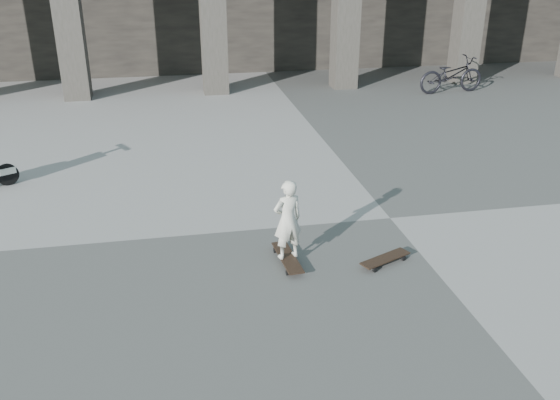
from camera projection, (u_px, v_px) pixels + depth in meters
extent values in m
plane|color=#4A4947|center=(390.00, 218.00, 8.70)|extent=(90.00, 90.00, 0.00)
cube|color=#302E28|center=(68.00, 19.00, 14.64)|extent=(0.65, 0.65, 4.00)
cube|color=#302E28|center=(213.00, 16.00, 15.26)|extent=(0.65, 0.65, 4.00)
cube|color=#302E28|center=(346.00, 13.00, 15.87)|extent=(0.65, 0.65, 4.00)
cube|color=#302E28|center=(469.00, 10.00, 16.49)|extent=(0.65, 0.65, 4.00)
cube|color=black|center=(287.00, 257.00, 7.46)|extent=(0.26, 0.86, 0.02)
cube|color=#B2B2B7|center=(281.00, 249.00, 7.74)|extent=(0.18, 0.06, 0.03)
cube|color=#B2B2B7|center=(294.00, 271.00, 7.21)|extent=(0.18, 0.06, 0.03)
cylinder|color=black|center=(275.00, 250.00, 7.72)|extent=(0.03, 0.06, 0.06)
cylinder|color=black|center=(288.00, 249.00, 7.76)|extent=(0.03, 0.06, 0.06)
cylinder|color=black|center=(287.00, 273.00, 7.20)|extent=(0.03, 0.06, 0.06)
cylinder|color=black|center=(301.00, 271.00, 7.24)|extent=(0.03, 0.06, 0.06)
cube|color=black|center=(385.00, 258.00, 7.44)|extent=(0.73, 0.46, 0.02)
cube|color=#B2B2B7|center=(399.00, 255.00, 7.58)|extent=(0.11, 0.17, 0.03)
cube|color=#B2B2B7|center=(370.00, 267.00, 7.32)|extent=(0.11, 0.17, 0.03)
cylinder|color=black|center=(395.00, 253.00, 7.65)|extent=(0.07, 0.05, 0.06)
cylinder|color=black|center=(404.00, 258.00, 7.53)|extent=(0.07, 0.05, 0.06)
cylinder|color=black|center=(366.00, 264.00, 7.38)|extent=(0.07, 0.05, 0.06)
cylinder|color=black|center=(375.00, 270.00, 7.26)|extent=(0.07, 0.05, 0.06)
imported|color=beige|center=(288.00, 220.00, 7.25)|extent=(0.43, 0.34, 1.03)
cylinder|color=black|center=(7.00, 175.00, 9.85)|extent=(0.36, 0.25, 0.36)
cube|color=beige|center=(7.00, 171.00, 9.82)|extent=(0.30, 0.24, 0.11)
imported|color=black|center=(451.00, 75.00, 15.86)|extent=(1.89, 0.81, 0.96)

